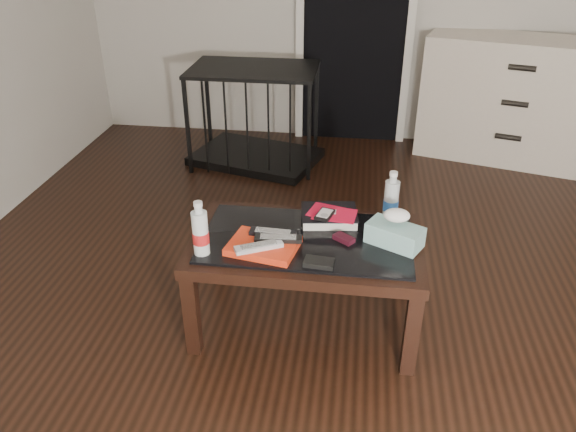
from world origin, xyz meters
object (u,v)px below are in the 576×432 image
coffee_table (306,250)px  water_bottle_right (391,196)px  tissue_box (395,235)px  dresser (506,99)px  textbook (329,216)px  pet_crate (255,132)px  water_bottle_left (200,228)px

coffee_table → water_bottle_right: (0.36, 0.21, 0.18)m
tissue_box → dresser: bearing=95.6°
textbook → water_bottle_right: (0.27, 0.05, 0.10)m
coffee_table → dresser: size_ratio=0.77×
dresser → textbook: bearing=-104.4°
pet_crate → dresser: bearing=26.5°
pet_crate → textbook: bearing=-52.7°
water_bottle_left → water_bottle_right: size_ratio=1.00×
water_bottle_left → tissue_box: water_bottle_left is taller
textbook → water_bottle_left: (-0.50, -0.34, 0.10)m
dresser → pet_crate: size_ratio=1.25×
pet_crate → textbook: size_ratio=4.11×
pet_crate → textbook: (0.66, -1.67, 0.25)m
pet_crate → tissue_box: 2.08m
pet_crate → water_bottle_left: bearing=-69.8°
textbook → tissue_box: bearing=-37.9°
coffee_table → dresser: 2.52m
water_bottle_left → dresser: bearing=54.5°
pet_crate → water_bottle_left: size_ratio=4.32×
water_bottle_right → dresser: bearing=65.3°
dresser → pet_crate: (-1.84, -0.35, -0.22)m
coffee_table → water_bottle_left: bearing=-157.1°
coffee_table → textbook: size_ratio=4.00×
water_bottle_right → coffee_table: bearing=-149.3°
dresser → pet_crate: bearing=-153.3°
coffee_table → water_bottle_left: (-0.42, -0.18, 0.18)m
water_bottle_right → pet_crate: bearing=119.9°
tissue_box → water_bottle_left: bearing=-139.7°
tissue_box → textbook: bearing=177.6°
dresser → tissue_box: size_ratio=5.61×
coffee_table → textbook: 0.21m
tissue_box → water_bottle_right: bearing=121.7°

